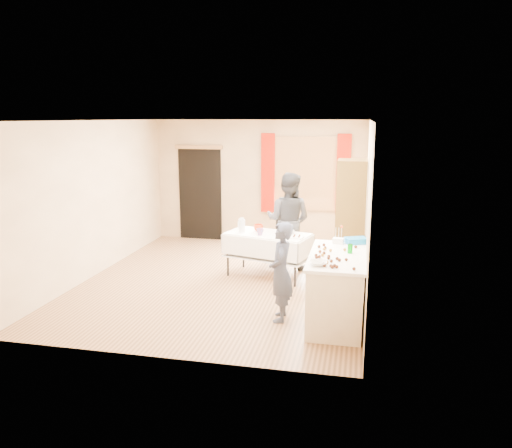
% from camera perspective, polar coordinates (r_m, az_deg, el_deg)
% --- Properties ---
extents(floor, '(4.50, 5.50, 0.02)m').
position_cam_1_polar(floor, '(8.32, -3.61, -6.55)').
color(floor, '#9E7047').
rests_on(floor, ground).
extents(ceiling, '(4.50, 5.50, 0.02)m').
position_cam_1_polar(ceiling, '(7.88, -3.87, 11.80)').
color(ceiling, white).
rests_on(ceiling, floor).
extents(wall_back, '(4.50, 0.02, 2.60)m').
position_cam_1_polar(wall_back, '(10.65, 0.29, 4.85)').
color(wall_back, tan).
rests_on(wall_back, floor).
extents(wall_front, '(4.50, 0.02, 2.60)m').
position_cam_1_polar(wall_front, '(5.45, -11.59, -2.48)').
color(wall_front, tan).
rests_on(wall_front, floor).
extents(wall_left, '(0.02, 5.50, 2.60)m').
position_cam_1_polar(wall_left, '(8.88, -17.94, 2.78)').
color(wall_left, tan).
rests_on(wall_left, floor).
extents(wall_right, '(0.02, 5.50, 2.60)m').
position_cam_1_polar(wall_right, '(7.71, 12.67, 1.73)').
color(wall_right, tan).
rests_on(wall_right, floor).
extents(window_frame, '(1.32, 0.06, 1.52)m').
position_cam_1_polar(window_frame, '(10.43, 5.66, 5.74)').
color(window_frame, olive).
rests_on(window_frame, wall_back).
extents(window_pane, '(1.20, 0.02, 1.40)m').
position_cam_1_polar(window_pane, '(10.42, 5.65, 5.73)').
color(window_pane, white).
rests_on(window_pane, wall_back).
extents(curtain_left, '(0.28, 0.06, 1.65)m').
position_cam_1_polar(curtain_left, '(10.50, 1.37, 5.83)').
color(curtain_left, '#971203').
rests_on(curtain_left, wall_back).
extents(curtain_right, '(0.28, 0.06, 1.65)m').
position_cam_1_polar(curtain_right, '(10.33, 9.95, 5.55)').
color(curtain_right, '#971203').
rests_on(curtain_right, wall_back).
extents(doorway, '(0.95, 0.04, 2.00)m').
position_cam_1_polar(doorway, '(11.00, -6.40, 3.42)').
color(doorway, black).
rests_on(doorway, floor).
extents(door_lintel, '(1.05, 0.06, 0.08)m').
position_cam_1_polar(door_lintel, '(10.87, -6.58, 8.72)').
color(door_lintel, olive).
rests_on(door_lintel, wall_back).
extents(cabinet, '(0.50, 0.60, 1.95)m').
position_cam_1_polar(cabinet, '(8.75, 10.76, 0.85)').
color(cabinet, brown).
rests_on(cabinet, floor).
extents(counter, '(0.73, 1.54, 0.91)m').
position_cam_1_polar(counter, '(6.67, 9.21, -7.27)').
color(counter, beige).
rests_on(counter, floor).
extents(party_table, '(1.53, 1.05, 0.75)m').
position_cam_1_polar(party_table, '(8.40, 1.35, -3.09)').
color(party_table, black).
rests_on(party_table, floor).
extents(chair, '(0.59, 0.59, 1.09)m').
position_cam_1_polar(chair, '(9.23, 2.89, -2.47)').
color(chair, black).
rests_on(chair, floor).
extents(girl, '(0.55, 0.41, 1.33)m').
position_cam_1_polar(girl, '(6.57, 2.86, -5.49)').
color(girl, '#2C3148').
rests_on(girl, floor).
extents(woman, '(1.08, 0.96, 1.71)m').
position_cam_1_polar(woman, '(8.86, 3.72, 0.40)').
color(woman, black).
rests_on(woman, floor).
extents(soda_can, '(0.07, 0.07, 0.12)m').
position_cam_1_polar(soda_can, '(6.62, 10.70, -2.79)').
color(soda_can, '#017809').
rests_on(soda_can, counter).
extents(mixing_bowl, '(0.29, 0.29, 0.05)m').
position_cam_1_polar(mixing_bowl, '(6.04, 7.12, -4.47)').
color(mixing_bowl, white).
rests_on(mixing_bowl, counter).
extents(foam_block, '(0.16, 0.12, 0.08)m').
position_cam_1_polar(foam_block, '(7.10, 9.39, -1.91)').
color(foam_block, white).
rests_on(foam_block, counter).
extents(blue_basket, '(0.35, 0.30, 0.08)m').
position_cam_1_polar(blue_basket, '(7.16, 11.39, -1.87)').
color(blue_basket, '#117BCC').
rests_on(blue_basket, counter).
extents(pitcher, '(0.11, 0.11, 0.22)m').
position_cam_1_polar(pitcher, '(8.39, -1.64, -0.21)').
color(pitcher, silver).
rests_on(pitcher, party_table).
extents(cup_red, '(0.23, 0.23, 0.12)m').
position_cam_1_polar(cup_red, '(8.45, 0.29, -0.45)').
color(cup_red, red).
rests_on(cup_red, party_table).
extents(cup_rainbow, '(0.22, 0.22, 0.11)m').
position_cam_1_polar(cup_rainbow, '(8.18, 0.47, -0.91)').
color(cup_rainbow, red).
rests_on(cup_rainbow, party_table).
extents(small_bowl, '(0.36, 0.36, 0.06)m').
position_cam_1_polar(small_bowl, '(8.31, 3.76, -0.92)').
color(small_bowl, white).
rests_on(small_bowl, party_table).
extents(pastry_tray, '(0.30, 0.24, 0.02)m').
position_cam_1_polar(pastry_tray, '(8.03, 4.40, -1.52)').
color(pastry_tray, white).
rests_on(pastry_tray, party_table).
extents(bottle, '(0.14, 0.14, 0.18)m').
position_cam_1_polar(bottle, '(8.72, -1.75, 0.12)').
color(bottle, white).
rests_on(bottle, party_table).
extents(cake_balls, '(0.53, 1.08, 0.04)m').
position_cam_1_polar(cake_balls, '(6.35, 8.47, -3.72)').
color(cake_balls, '#3F2314').
rests_on(cake_balls, counter).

